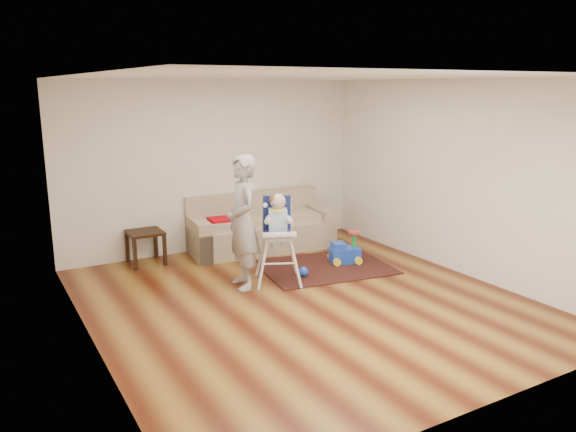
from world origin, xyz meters
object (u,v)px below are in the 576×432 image
side_table (146,247)px  adult (243,222)px  ride_on_toy (345,247)px  high_chair (278,240)px  sofa (261,222)px  toy_ball (303,272)px

side_table → adult: size_ratio=0.28×
ride_on_toy → high_chair: bearing=-152.4°
side_table → high_chair: (1.32, -1.70, 0.34)m
side_table → adult: bearing=-62.9°
sofa → ride_on_toy: bearing=-54.8°
sofa → toy_ball: bearing=-89.5°
side_table → high_chair: bearing=-52.1°
high_chair → ride_on_toy: bearing=34.4°
toy_ball → adult: size_ratio=0.08×
toy_ball → adult: (-0.88, 0.09, 0.79)m
toy_ball → adult: 1.18m
side_table → toy_ball: 2.43m
sofa → high_chair: bearing=-103.5°
sofa → ride_on_toy: size_ratio=5.02×
sofa → high_chair: (-0.52, -1.53, 0.14)m
sofa → side_table: size_ratio=4.79×
sofa → high_chair: 1.62m
side_table → toy_ball: side_table is taller
side_table → ride_on_toy: 2.98m
sofa → adult: size_ratio=1.36×
toy_ball → side_table: bearing=134.8°
sofa → adult: 1.83m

